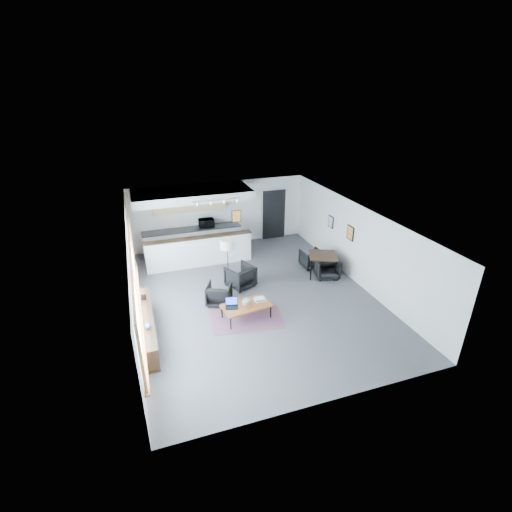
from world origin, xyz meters
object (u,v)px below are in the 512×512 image
object	(u,v)px
armchair_right	(240,275)
floor_lamp	(227,246)
dining_table	(323,257)
microwave	(206,222)
ceramic_pot	(247,302)
armchair_left	(219,293)
book_stack	(260,299)
dining_chair_near	(327,268)
coffee_table	(246,306)
dining_chair_far	(311,259)
laptop	(232,304)

from	to	relation	value
armchair_right	floor_lamp	size ratio (longest dim) A/B	0.51
armchair_right	dining_table	distance (m)	2.91
floor_lamp	microwave	distance (m)	3.13
ceramic_pot	armchair_right	bearing A→B (deg)	78.97
armchair_left	dining_table	xyz separation A→B (m)	(3.79, 0.65, 0.34)
book_stack	dining_table	size ratio (longest dim) A/B	0.26
dining_chair_near	microwave	xyz separation A→B (m)	(-3.36, 3.71, 0.79)
book_stack	dining_chair_near	xyz separation A→B (m)	(2.90, 1.38, -0.15)
coffee_table	dining_chair_far	bearing A→B (deg)	27.85
ceramic_pot	book_stack	distance (m)	0.47
armchair_right	microwave	bearing A→B (deg)	-107.25
floor_lamp	dining_chair_near	bearing A→B (deg)	-10.20
ceramic_pot	dining_table	bearing A→B (deg)	27.60
armchair_right	floor_lamp	bearing A→B (deg)	-62.10
laptop	armchair_left	bearing A→B (deg)	111.91
armchair_right	ceramic_pot	bearing A→B (deg)	55.35
armchair_left	armchair_right	distance (m)	1.20
microwave	dining_table	bearing A→B (deg)	-45.81
book_stack	dining_table	xyz separation A→B (m)	(2.81, 1.56, 0.22)
coffee_table	book_stack	bearing A→B (deg)	3.07
book_stack	dining_chair_near	size ratio (longest dim) A/B	0.47
floor_lamp	microwave	world-z (taller)	floor_lamp
dining_chair_near	dining_chair_far	bearing A→B (deg)	112.87
coffee_table	dining_chair_near	xyz separation A→B (m)	(3.34, 1.47, -0.07)
armchair_right	dining_chair_near	xyz separation A→B (m)	(2.98, -0.33, -0.07)
ceramic_pot	dining_chair_near	world-z (taller)	ceramic_pot
ceramic_pot	armchair_left	xyz separation A→B (m)	(-0.54, 1.05, -0.20)
ceramic_pot	dining_table	distance (m)	3.67
laptop	armchair_left	size ratio (longest dim) A/B	0.56
laptop	dining_chair_near	bearing A→B (deg)	34.17
floor_lamp	dining_chair_far	distance (m)	3.36
coffee_table	dining_chair_far	distance (m)	3.97
coffee_table	dining_chair_far	world-z (taller)	dining_chair_far
book_stack	dining_chair_far	xyz separation A→B (m)	(2.75, 2.27, -0.18)
book_stack	armchair_left	size ratio (longest dim) A/B	0.44
coffee_table	microwave	bearing A→B (deg)	81.54
laptop	dining_chair_far	distance (m)	4.28
armchair_left	floor_lamp	bearing A→B (deg)	-93.09
armchair_right	dining_chair_far	xyz separation A→B (m)	(2.83, 0.57, -0.10)
ceramic_pot	armchair_right	size ratio (longest dim) A/B	0.30
book_stack	dining_chair_far	size ratio (longest dim) A/B	0.52
laptop	armchair_left	distance (m)	0.96
coffee_table	dining_chair_far	size ratio (longest dim) A/B	2.36
coffee_table	armchair_left	distance (m)	1.14
ceramic_pot	floor_lamp	bearing A→B (deg)	89.30
armchair_left	dining_chair_far	distance (m)	3.98
book_stack	ceramic_pot	bearing A→B (deg)	-162.59
coffee_table	armchair_right	size ratio (longest dim) A/B	1.76
coffee_table	floor_lamp	distance (m)	2.29
coffee_table	microwave	world-z (taller)	microwave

